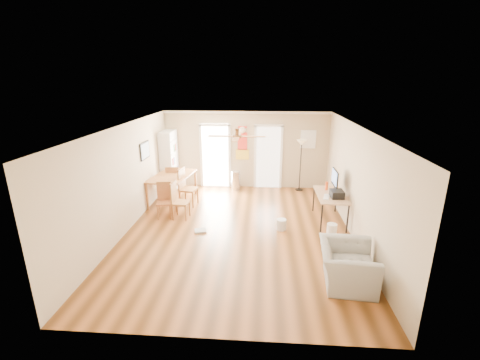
# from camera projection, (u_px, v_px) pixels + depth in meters

# --- Properties ---
(floor) EXTENTS (7.00, 7.00, 0.00)m
(floor) POSITION_uv_depth(u_px,v_px,m) (238.00, 231.00, 8.09)
(floor) COLOR brown
(floor) RESTS_ON ground
(ceiling) EXTENTS (5.50, 7.00, 0.00)m
(ceiling) POSITION_uv_depth(u_px,v_px,m) (238.00, 127.00, 7.30)
(ceiling) COLOR silver
(ceiling) RESTS_ON floor
(wall_back) EXTENTS (5.50, 0.04, 2.60)m
(wall_back) POSITION_uv_depth(u_px,v_px,m) (246.00, 150.00, 11.02)
(wall_back) COLOR beige
(wall_back) RESTS_ON floor
(wall_front) EXTENTS (5.50, 0.04, 2.60)m
(wall_front) POSITION_uv_depth(u_px,v_px,m) (218.00, 261.00, 4.37)
(wall_front) COLOR beige
(wall_front) RESTS_ON floor
(wall_left) EXTENTS (0.04, 7.00, 2.60)m
(wall_left) POSITION_uv_depth(u_px,v_px,m) (125.00, 179.00, 7.88)
(wall_left) COLOR beige
(wall_left) RESTS_ON floor
(wall_right) EXTENTS (0.04, 7.00, 2.60)m
(wall_right) POSITION_uv_depth(u_px,v_px,m) (357.00, 184.00, 7.51)
(wall_right) COLOR beige
(wall_right) RESTS_ON floor
(crown_molding) EXTENTS (5.50, 7.00, 0.08)m
(crown_molding) POSITION_uv_depth(u_px,v_px,m) (238.00, 128.00, 7.32)
(crown_molding) COLOR white
(crown_molding) RESTS_ON wall_back
(kitchen_doorway) EXTENTS (0.90, 0.10, 2.10)m
(kitchen_doorway) POSITION_uv_depth(u_px,v_px,m) (215.00, 157.00, 11.16)
(kitchen_doorway) COLOR white
(kitchen_doorway) RESTS_ON wall_back
(bathroom_doorway) EXTENTS (0.80, 0.10, 2.10)m
(bathroom_doorway) POSITION_uv_depth(u_px,v_px,m) (268.00, 158.00, 11.03)
(bathroom_doorway) COLOR white
(bathroom_doorway) RESTS_ON wall_back
(wall_decal) EXTENTS (0.46, 0.03, 1.10)m
(wall_decal) POSITION_uv_depth(u_px,v_px,m) (242.00, 143.00, 10.94)
(wall_decal) COLOR red
(wall_decal) RESTS_ON wall_back
(ac_grille) EXTENTS (0.50, 0.04, 0.60)m
(ac_grille) POSITION_uv_depth(u_px,v_px,m) (308.00, 139.00, 10.74)
(ac_grille) COLOR white
(ac_grille) RESTS_ON wall_back
(framed_poster) EXTENTS (0.04, 0.66, 0.48)m
(framed_poster) POSITION_uv_depth(u_px,v_px,m) (145.00, 151.00, 9.09)
(framed_poster) COLOR black
(framed_poster) RESTS_ON wall_left
(ceiling_fan) EXTENTS (1.24, 1.24, 0.20)m
(ceiling_fan) POSITION_uv_depth(u_px,v_px,m) (237.00, 136.00, 7.07)
(ceiling_fan) COLOR #593819
(ceiling_fan) RESTS_ON ceiling
(bookshelf) EXTENTS (0.57, 0.96, 2.00)m
(bookshelf) POSITION_uv_depth(u_px,v_px,m) (169.00, 161.00, 10.82)
(bookshelf) COLOR silver
(bookshelf) RESTS_ON floor
(dining_table) EXTENTS (1.25, 1.81, 0.84)m
(dining_table) POSITION_uv_depth(u_px,v_px,m) (173.00, 188.00, 9.93)
(dining_table) COLOR #A46B35
(dining_table) RESTS_ON floor
(dining_chair_right_a) EXTENTS (0.53, 0.53, 1.11)m
(dining_chair_right_a) POSITION_uv_depth(u_px,v_px,m) (189.00, 187.00, 9.60)
(dining_chair_right_a) COLOR #A07033
(dining_chair_right_a) RESTS_ON floor
(dining_chair_right_b) EXTENTS (0.45, 0.45, 1.01)m
(dining_chair_right_b) POSITION_uv_depth(u_px,v_px,m) (181.00, 201.00, 8.71)
(dining_chair_right_b) COLOR #9F6533
(dining_chair_right_b) RESTS_ON floor
(dining_chair_near) EXTENTS (0.46, 0.46, 0.96)m
(dining_chair_near) POSITION_uv_depth(u_px,v_px,m) (164.00, 201.00, 8.76)
(dining_chair_near) COLOR #AA6437
(dining_chair_near) RESTS_ON floor
(dining_chair_far) EXTENTS (0.47, 0.47, 1.00)m
(dining_chair_far) POSITION_uv_depth(u_px,v_px,m) (173.00, 181.00, 10.37)
(dining_chair_far) COLOR #92582F
(dining_chair_far) RESTS_ON floor
(trash_can) EXTENTS (0.34, 0.34, 0.64)m
(trash_can) POSITION_uv_depth(u_px,v_px,m) (236.00, 180.00, 11.01)
(trash_can) COLOR silver
(trash_can) RESTS_ON floor
(torchiere_lamp) EXTENTS (0.38, 0.38, 1.72)m
(torchiere_lamp) POSITION_uv_depth(u_px,v_px,m) (300.00, 166.00, 10.79)
(torchiere_lamp) COLOR black
(torchiere_lamp) RESTS_ON floor
(computer_desk) EXTENTS (0.71, 1.41, 0.76)m
(computer_desk) POSITION_uv_depth(u_px,v_px,m) (329.00, 208.00, 8.56)
(computer_desk) COLOR tan
(computer_desk) RESTS_ON floor
(imac) EXTENTS (0.27, 0.64, 0.60)m
(imac) POSITION_uv_depth(u_px,v_px,m) (335.00, 181.00, 8.55)
(imac) COLOR black
(imac) RESTS_ON computer_desk
(keyboard) EXTENTS (0.23, 0.43, 0.02)m
(keyboard) POSITION_uv_depth(u_px,v_px,m) (326.00, 197.00, 8.24)
(keyboard) COLOR silver
(keyboard) RESTS_ON computer_desk
(printer) EXTENTS (0.33, 0.38, 0.19)m
(printer) POSITION_uv_depth(u_px,v_px,m) (337.00, 194.00, 8.19)
(printer) COLOR black
(printer) RESTS_ON computer_desk
(orange_bottle) EXTENTS (0.08, 0.08, 0.22)m
(orange_bottle) POSITION_uv_depth(u_px,v_px,m) (327.00, 186.00, 8.75)
(orange_bottle) COLOR #EF4F15
(orange_bottle) RESTS_ON computer_desk
(wastebasket_a) EXTENTS (0.30, 0.30, 0.28)m
(wastebasket_a) POSITION_uv_depth(u_px,v_px,m) (281.00, 225.00, 8.14)
(wastebasket_a) COLOR silver
(wastebasket_a) RESTS_ON floor
(wastebasket_b) EXTENTS (0.29, 0.29, 0.28)m
(wastebasket_b) POSITION_uv_depth(u_px,v_px,m) (332.00, 229.00, 7.87)
(wastebasket_b) COLOR white
(wastebasket_b) RESTS_ON floor
(floor_cloth) EXTENTS (0.33, 0.28, 0.04)m
(floor_cloth) POSITION_uv_depth(u_px,v_px,m) (200.00, 231.00, 8.07)
(floor_cloth) COLOR #A7A6A1
(floor_cloth) RESTS_ON floor
(armchair) EXTENTS (1.08, 1.21, 0.73)m
(armchair) POSITION_uv_depth(u_px,v_px,m) (347.00, 265.00, 5.97)
(armchair) COLOR #999994
(armchair) RESTS_ON floor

